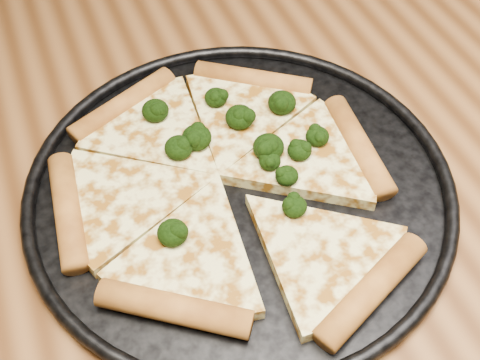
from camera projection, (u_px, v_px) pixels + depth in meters
name	position (u px, v px, depth m)	size (l,w,h in m)	color
dining_table	(321.00, 204.00, 0.67)	(1.20, 0.90, 0.75)	brown
pizza_pan	(240.00, 186.00, 0.56)	(0.38, 0.38, 0.02)	black
pizza	(224.00, 180.00, 0.55)	(0.30, 0.34, 0.02)	#FFF19C
broccoli_florets	(235.00, 142.00, 0.57)	(0.18, 0.18, 0.02)	black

